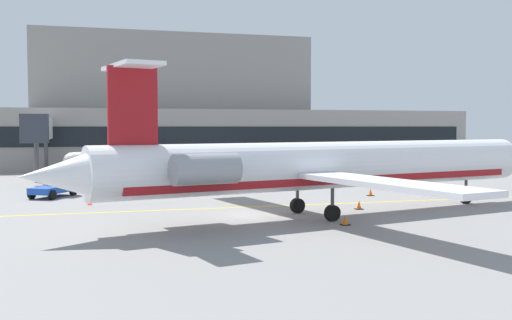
{
  "coord_description": "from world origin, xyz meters",
  "views": [
    {
      "loc": [
        -9.53,
        -33.94,
        5.25
      ],
      "look_at": [
        1.35,
        4.6,
        3.0
      ],
      "focal_mm": 41.86,
      "sensor_mm": 36.0,
      "label": 1
    }
  ],
  "objects_px": {
    "regional_jet": "(327,166)",
    "fuel_tank": "(102,162)",
    "pushback_tractor": "(56,185)",
    "baggage_tug": "(350,170)"
  },
  "relations": [
    {
      "from": "pushback_tractor",
      "to": "baggage_tug",
      "type": "bearing_deg",
      "value": 14.87
    },
    {
      "from": "baggage_tug",
      "to": "fuel_tank",
      "type": "bearing_deg",
      "value": 151.82
    },
    {
      "from": "regional_jet",
      "to": "fuel_tank",
      "type": "bearing_deg",
      "value": 109.21
    },
    {
      "from": "pushback_tractor",
      "to": "fuel_tank",
      "type": "bearing_deg",
      "value": 79.06
    },
    {
      "from": "regional_jet",
      "to": "fuel_tank",
      "type": "distance_m",
      "value": 36.42
    },
    {
      "from": "baggage_tug",
      "to": "pushback_tractor",
      "type": "height_order",
      "value": "baggage_tug"
    },
    {
      "from": "baggage_tug",
      "to": "pushback_tractor",
      "type": "xyz_separation_m",
      "value": [
        -27.31,
        -7.25,
        -0.05
      ]
    },
    {
      "from": "pushback_tractor",
      "to": "fuel_tank",
      "type": "relative_size",
      "value": 0.5
    },
    {
      "from": "baggage_tug",
      "to": "fuel_tank",
      "type": "distance_m",
      "value": 26.64
    },
    {
      "from": "pushback_tractor",
      "to": "regional_jet",
      "type": "bearing_deg",
      "value": -42.6
    }
  ]
}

